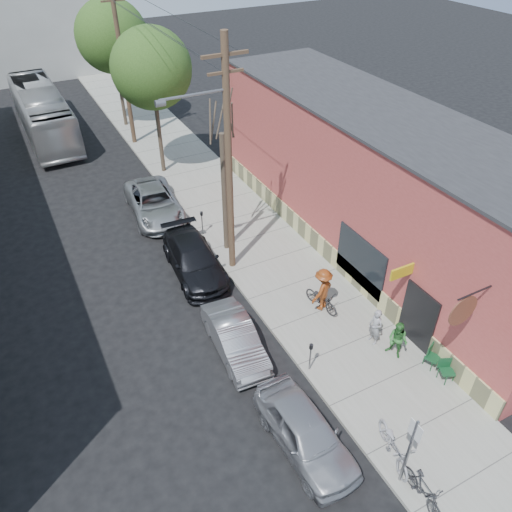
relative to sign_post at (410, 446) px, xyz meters
name	(u,v)px	position (x,y,z in m)	size (l,w,h in m)	color
ground	(249,388)	(-2.35, 5.07, -1.83)	(120.00, 120.00, 0.00)	black
sidewalk	(226,210)	(1.90, 16.07, -1.76)	(4.50, 58.00, 0.15)	gray
cafe_building	(377,185)	(6.64, 10.07, 1.47)	(6.60, 20.20, 6.61)	#AA423F
end_cap_building	(6,2)	(-4.35, 47.07, 4.17)	(18.00, 8.00, 12.00)	#AFB0AA
sign_post	(410,446)	(0.00, 0.00, 0.00)	(0.07, 0.45, 2.80)	slate
parking_meter_near	(311,353)	(-0.10, 4.73, -0.85)	(0.14, 0.14, 1.24)	slate
parking_meter_far	(202,219)	(-0.10, 14.51, -0.85)	(0.14, 0.14, 1.24)	slate
utility_pole_near	(227,159)	(0.04, 11.53, 3.58)	(3.57, 0.28, 10.00)	#503A28
utility_pole_far	(122,62)	(0.10, 26.85, 3.51)	(1.80, 0.28, 10.00)	#503A28
tree_bare	(224,194)	(0.45, 12.90, 1.19)	(0.24, 0.24, 5.74)	#44392C
tree_leafy_mid	(151,69)	(0.45, 21.93, 4.33)	(4.36, 4.36, 8.21)	#44392C
tree_leafy_far	(112,36)	(0.45, 30.14, 4.30)	(4.72, 4.72, 8.36)	#44392C
patio_chair_a	(447,371)	(3.85, 2.13, -1.24)	(0.50, 0.50, 0.88)	#113F21
patio_chair_b	(433,357)	(3.85, 2.83, -1.24)	(0.50, 0.50, 0.88)	#113F21
patron_grey	(375,327)	(2.75, 4.74, -0.91)	(0.56, 0.37, 1.54)	gray
patron_green	(398,340)	(3.03, 3.83, -0.91)	(0.75, 0.59, 1.55)	#2C702E
cyclist	(322,290)	(2.07, 7.25, -0.72)	(1.24, 0.71, 1.92)	maroon
cyclist_bike	(321,299)	(2.07, 7.25, -1.23)	(0.60, 1.72, 0.90)	black
parked_bike_a	(424,491)	(0.10, -0.75, -1.17)	(0.48, 1.72, 1.03)	black
parked_bike_b	(394,446)	(0.28, 0.71, -1.15)	(0.71, 2.03, 1.06)	gray
car_0	(305,432)	(-1.83, 2.31, -1.12)	(1.68, 4.18, 1.42)	#A1A2A9
car_1	(235,338)	(-2.00, 6.87, -1.18)	(1.38, 3.95, 1.30)	gray
car_2	(194,260)	(-1.55, 11.98, -1.12)	(1.99, 4.89, 1.42)	black
car_3	(154,203)	(-1.55, 17.52, -1.11)	(2.39, 5.18, 1.44)	#979A9E
bus	(43,113)	(-4.84, 31.05, -0.20)	(2.74, 11.70, 3.26)	silver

